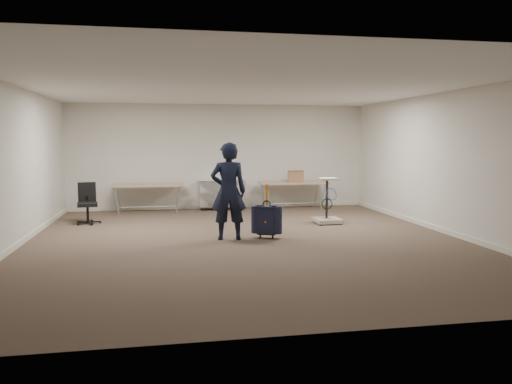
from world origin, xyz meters
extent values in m
plane|color=#47362B|center=(0.00, 0.00, 0.00)|extent=(9.00, 9.00, 0.00)
plane|color=silver|center=(0.00, 4.50, 1.40)|extent=(8.00, 0.00, 8.00)
plane|color=silver|center=(0.00, -4.50, 1.40)|extent=(8.00, 0.00, 8.00)
plane|color=silver|center=(-4.00, 0.00, 1.40)|extent=(0.00, 9.00, 9.00)
plane|color=silver|center=(4.00, 0.00, 1.40)|extent=(0.00, 9.00, 9.00)
plane|color=white|center=(0.00, 0.00, 2.80)|extent=(8.00, 8.00, 0.00)
cube|color=silver|center=(0.00, 4.49, 0.05)|extent=(8.00, 0.02, 0.10)
cube|color=silver|center=(-3.99, 0.00, 0.05)|extent=(0.02, 9.00, 0.10)
cube|color=silver|center=(3.99, 0.00, 0.05)|extent=(0.02, 9.00, 0.10)
cube|color=#907358|center=(-1.90, 3.95, 0.71)|extent=(1.80, 0.75, 0.03)
cylinder|color=#999CA2|center=(-1.90, 3.95, 0.15)|extent=(1.50, 0.02, 0.02)
cylinder|color=#999CA2|center=(-2.65, 3.65, 0.35)|extent=(0.13, 0.04, 0.69)
cylinder|color=#999CA2|center=(-1.15, 3.65, 0.35)|extent=(0.13, 0.04, 0.69)
cylinder|color=#999CA2|center=(-2.65, 4.25, 0.35)|extent=(0.13, 0.04, 0.69)
cylinder|color=#999CA2|center=(-1.15, 4.25, 0.35)|extent=(0.13, 0.04, 0.69)
cube|color=#907358|center=(1.90, 3.95, 0.71)|extent=(1.80, 0.75, 0.03)
cylinder|color=#999CA2|center=(1.90, 3.95, 0.15)|extent=(1.50, 0.02, 0.02)
cylinder|color=#999CA2|center=(1.15, 3.65, 0.35)|extent=(0.13, 0.04, 0.69)
cylinder|color=#999CA2|center=(2.65, 3.65, 0.35)|extent=(0.13, 0.04, 0.69)
cylinder|color=#999CA2|center=(1.15, 4.25, 0.35)|extent=(0.13, 0.04, 0.69)
cylinder|color=#999CA2|center=(2.65, 4.25, 0.35)|extent=(0.13, 0.04, 0.69)
cylinder|color=white|center=(-0.60, 3.98, 0.40)|extent=(0.02, 0.02, 0.80)
cylinder|color=white|center=(0.60, 3.98, 0.40)|extent=(0.02, 0.02, 0.80)
cylinder|color=white|center=(-0.60, 4.42, 0.40)|extent=(0.02, 0.02, 0.80)
cylinder|color=white|center=(0.60, 4.42, 0.40)|extent=(0.02, 0.02, 0.80)
cube|color=white|center=(0.00, 4.20, 0.10)|extent=(1.20, 0.45, 0.02)
cube|color=white|center=(0.00, 4.20, 0.45)|extent=(1.20, 0.45, 0.02)
cube|color=white|center=(0.00, 4.20, 0.78)|extent=(1.20, 0.45, 0.01)
imported|color=black|center=(-0.31, 0.19, 0.91)|extent=(0.69, 0.48, 1.81)
cube|color=black|center=(0.41, 0.16, 0.36)|extent=(0.43, 0.34, 0.52)
cube|color=black|center=(0.41, 0.18, 0.08)|extent=(0.37, 0.27, 0.03)
cylinder|color=black|center=(0.30, 0.21, 0.03)|extent=(0.05, 0.07, 0.07)
cylinder|color=black|center=(0.52, 0.12, 0.03)|extent=(0.05, 0.07, 0.07)
torus|color=black|center=(0.41, 0.16, 0.64)|extent=(0.16, 0.08, 0.16)
cube|color=orange|center=(0.41, 0.18, 0.83)|extent=(0.03, 0.02, 0.40)
cylinder|color=black|center=(-3.17, 2.47, 0.04)|extent=(0.55, 0.55, 0.08)
cylinder|color=black|center=(-3.17, 2.47, 0.23)|extent=(0.06, 0.06, 0.37)
cube|color=black|center=(-3.17, 2.47, 0.43)|extent=(0.48, 0.48, 0.07)
cube|color=black|center=(-3.20, 2.67, 0.69)|extent=(0.39, 0.11, 0.44)
cube|color=#EEE5CC|center=(2.08, 1.58, 0.07)|extent=(0.56, 0.56, 0.09)
cylinder|color=black|center=(1.86, 1.36, 0.02)|extent=(0.07, 0.07, 0.04)
cylinder|color=black|center=(2.08, 1.64, 0.55)|extent=(0.06, 0.06, 0.88)
cube|color=#EEE5CC|center=(2.08, 1.58, 0.99)|extent=(0.39, 0.34, 0.04)
torus|color=blue|center=(2.14, 1.50, 0.66)|extent=(0.28, 0.12, 0.27)
cube|color=olive|center=(1.96, 3.91, 0.88)|extent=(0.46, 0.38, 0.31)
camera|label=1|loc=(-1.46, -8.95, 1.86)|focal=35.00mm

